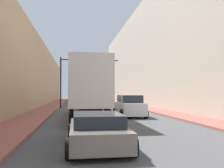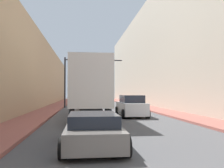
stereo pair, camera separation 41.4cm
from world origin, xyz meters
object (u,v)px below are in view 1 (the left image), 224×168
(semi_truck, at_px, (86,88))
(sedan_car, at_px, (97,130))
(suv_car, at_px, (129,106))
(traffic_signal_gantry, at_px, (75,72))

(semi_truck, xyz_separation_m, sedan_car, (-0.08, -10.90, -1.69))
(suv_car, relative_size, traffic_signal_gantry, 0.65)
(sedan_car, relative_size, suv_car, 0.94)
(suv_car, distance_m, traffic_signal_gantry, 13.47)
(semi_truck, relative_size, suv_car, 2.87)
(sedan_car, distance_m, traffic_signal_gantry, 23.53)
(semi_truck, xyz_separation_m, traffic_signal_gantry, (-0.89, 12.29, 2.22))
(semi_truck, bearing_deg, sedan_car, -90.41)
(sedan_car, relative_size, traffic_signal_gantry, 0.61)
(sedan_car, xyz_separation_m, traffic_signal_gantry, (-0.82, 23.19, 3.91))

